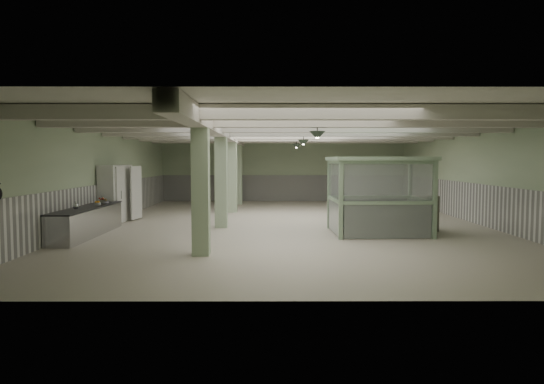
{
  "coord_description": "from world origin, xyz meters",
  "views": [
    {
      "loc": [
        -0.76,
        -18.07,
        2.4
      ],
      "look_at": [
        -0.71,
        -1.65,
        1.3
      ],
      "focal_mm": 32.0,
      "sensor_mm": 36.0,
      "label": 1
    }
  ],
  "objects_px": {
    "prep_counter": "(87,221)",
    "filing_cabinet": "(431,213)",
    "guard_booth": "(378,181)",
    "walkin_cooler": "(117,194)"
  },
  "relations": [
    {
      "from": "prep_counter",
      "to": "guard_booth",
      "type": "height_order",
      "value": "guard_booth"
    },
    {
      "from": "guard_booth",
      "to": "filing_cabinet",
      "type": "xyz_separation_m",
      "value": [
        1.91,
        0.55,
        -1.1
      ]
    },
    {
      "from": "prep_counter",
      "to": "guard_booth",
      "type": "distance_m",
      "value": 9.37
    },
    {
      "from": "guard_booth",
      "to": "walkin_cooler",
      "type": "bearing_deg",
      "value": 162.03
    },
    {
      "from": "prep_counter",
      "to": "walkin_cooler",
      "type": "bearing_deg",
      "value": 91.49
    },
    {
      "from": "walkin_cooler",
      "to": "guard_booth",
      "type": "distance_m",
      "value": 9.79
    },
    {
      "from": "walkin_cooler",
      "to": "filing_cabinet",
      "type": "relative_size",
      "value": 2.0
    },
    {
      "from": "guard_booth",
      "to": "filing_cabinet",
      "type": "relative_size",
      "value": 2.65
    },
    {
      "from": "prep_counter",
      "to": "filing_cabinet",
      "type": "distance_m",
      "value": 11.24
    },
    {
      "from": "walkin_cooler",
      "to": "prep_counter",
      "type": "bearing_deg",
      "value": -88.51
    }
  ]
}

